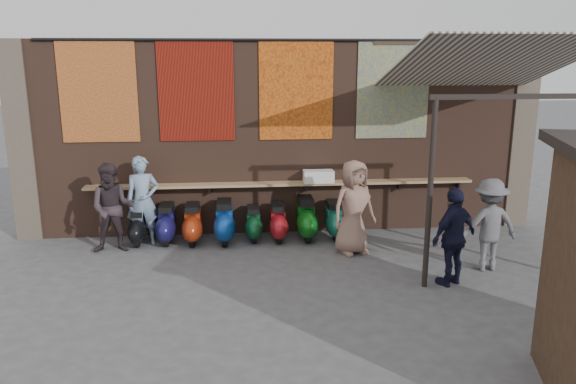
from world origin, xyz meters
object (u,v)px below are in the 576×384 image
Objects in this scene: shelf_box at (318,176)px; shopper_tan at (354,207)px; scooter_stool_5 at (278,223)px; scooter_stool_4 at (254,224)px; shopper_grey at (489,225)px; scooter_stool_7 at (334,220)px; scooter_stool_1 at (167,224)px; scooter_stool_0 at (138,227)px; shopper_navy at (454,237)px; scooter_stool_2 at (193,224)px; diner_right at (113,208)px; diner_left at (143,201)px; scooter_stool_6 at (306,219)px; scooter_stool_3 at (225,222)px.

shelf_box is 0.34× the size of shopper_tan.
shelf_box reaches higher than scooter_stool_5.
shopper_grey is at bearing -26.20° from scooter_stool_4.
shopper_grey is at bearing -39.92° from scooter_stool_7.
shopper_tan is at bearing -14.64° from scooter_stool_1.
scooter_stool_0 is 6.07m from shopper_navy.
shopper_tan is (1.86, -0.94, 0.56)m from scooter_stool_4.
shelf_box is 0.86× the size of scooter_stool_0.
scooter_stool_7 is at bearing 1.24° from scooter_stool_2.
shopper_navy is (5.49, -2.56, 0.48)m from scooter_stool_0.
scooter_stool_0 is 0.77m from diner_right.
scooter_stool_2 is 1.22m from scooter_stool_4.
diner_left reaches higher than scooter_stool_5.
scooter_stool_6 is 1.14× the size of scooter_stool_7.
scooter_stool_7 is at bearing -42.89° from shopper_grey.
scooter_stool_6 reaches higher than scooter_stool_1.
shopper_tan is (3.09, -0.88, 0.51)m from scooter_stool_2.
shopper_navy is at bearing -57.48° from shelf_box.
scooter_stool_5 is at bearing 3.12° from diner_right.
shopper_navy is (2.68, -2.53, 0.45)m from scooter_stool_5.
scooter_stool_2 is at bearing -177.11° from scooter_stool_4.
diner_right reaches higher than scooter_stool_3.
shopper_grey is (6.22, -1.95, -0.07)m from diner_left.
scooter_stool_5 is (2.81, -0.02, 0.03)m from scooter_stool_0.
shelf_box is 1.66m from scooter_stool_4.
scooter_stool_1 is 2.25m from scooter_stool_5.
scooter_stool_7 is (2.25, 0.09, -0.04)m from scooter_stool_3.
scooter_stool_3 is 0.51× the size of diner_right.
diner_left is 5.93m from shopper_navy.
scooter_stool_5 is at bearing 125.71° from shopper_tan.
scooter_stool_5 is (1.72, 0.01, -0.02)m from scooter_stool_2.
shopper_grey is (6.72, -1.53, -0.04)m from diner_right.
shopper_tan is at bearing -15.90° from scooter_stool_2.
scooter_stool_1 is at bearing -21.95° from shopper_grey.
scooter_stool_2 reaches higher than scooter_stool_4.
diner_left is (-3.55, -0.30, -0.36)m from shelf_box.
scooter_stool_7 is at bearing -40.99° from shelf_box.
scooter_stool_7 is at bearing 1.76° from scooter_stool_6.
scooter_stool_1 is 1.04× the size of scooter_stool_5.
shopper_grey reaches higher than scooter_stool_6.
scooter_stool_5 reaches higher than scooter_stool_0.
shopper_tan is at bearing -67.48° from shelf_box.
scooter_stool_4 is at bearing -29.17° from shopper_grey.
scooter_stool_1 is 0.47× the size of diner_right.
diner_right is 1.05× the size of shopper_navy.
diner_left is at bearing -20.36° from shopper_grey.
scooter_stool_0 is 3.97m from scooter_stool_7.
shopper_grey is (5.79, -1.99, 0.44)m from scooter_stool_1.
shopper_tan reaches higher than scooter_stool_0.
shelf_box is 2.15m from scooter_stool_3.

